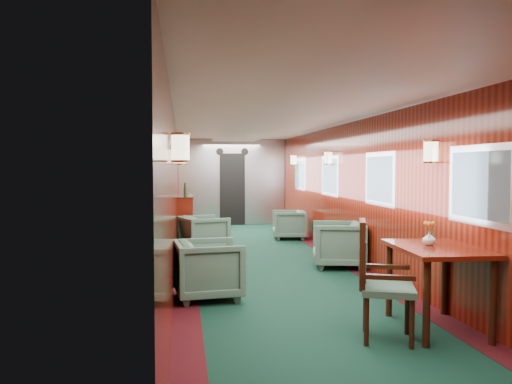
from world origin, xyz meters
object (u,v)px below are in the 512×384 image
(side_chair, at_px, (376,275))
(credenza, at_px, (185,219))
(armchair_right_far, at_px, (289,225))
(armchair_right_near, at_px, (338,244))
(armchair_left_far, at_px, (204,235))
(dining_table, at_px, (437,260))
(armchair_left_near, at_px, (209,269))

(side_chair, distance_m, credenza, 6.59)
(credenza, relative_size, armchair_right_far, 1.80)
(side_chair, height_order, armchair_right_near, side_chair)
(armchair_right_far, bearing_deg, armchair_left_far, -43.54)
(dining_table, height_order, credenza, credenza)
(armchair_left_near, bearing_deg, armchair_right_near, -59.65)
(credenza, xyz_separation_m, armchair_right_near, (2.46, -3.03, -0.14))
(armchair_left_far, bearing_deg, side_chair, 175.93)
(side_chair, relative_size, armchair_left_near, 1.41)
(side_chair, bearing_deg, credenza, 124.74)
(credenza, distance_m, armchair_left_near, 4.67)
(credenza, bearing_deg, dining_table, -68.24)
(armchair_left_far, relative_size, armchair_right_near, 0.97)
(armchair_right_far, bearing_deg, dining_table, 7.47)
(credenza, bearing_deg, armchair_left_far, -76.79)
(credenza, height_order, armchair_right_far, credenza)
(armchair_right_near, bearing_deg, armchair_right_far, -165.22)
(armchair_left_near, xyz_separation_m, armchair_left_far, (0.08, 3.18, -0.00))
(dining_table, height_order, armchair_left_near, dining_table)
(side_chair, distance_m, armchair_left_near, 2.27)
(credenza, xyz_separation_m, armchair_left_near, (0.27, -4.66, -0.15))
(armchair_left_near, height_order, armchair_right_near, armchair_right_near)
(credenza, xyz_separation_m, armchair_right_far, (2.33, 0.20, -0.19))
(credenza, xyz_separation_m, armchair_left_far, (0.35, -1.48, -0.15))
(armchair_left_far, height_order, armchair_right_far, armchair_left_far)
(armchair_left_far, bearing_deg, credenza, -6.96)
(armchair_left_far, bearing_deg, dining_table, -175.89)
(armchair_left_near, relative_size, armchair_left_far, 1.01)
(armchair_left_near, distance_m, armchair_right_far, 5.27)
(armchair_right_near, bearing_deg, dining_table, 12.61)
(armchair_right_near, relative_size, armchair_right_far, 1.15)
(side_chair, relative_size, credenza, 0.88)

